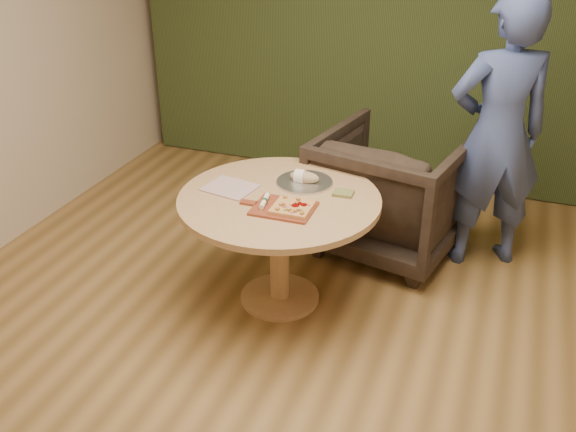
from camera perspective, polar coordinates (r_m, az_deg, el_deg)
The scene contains 12 objects.
room_shell at distance 2.90m, azimuth -0.40°, elevation 6.34°, with size 5.04×6.04×2.84m.
curtain at distance 5.60m, azimuth 10.62°, elevation 16.59°, with size 4.80×0.14×2.78m, color #2A3819.
pedestal_table at distance 3.94m, azimuth -0.77°, elevation -0.11°, with size 1.24×1.24×0.75m.
pizza_paddle at distance 3.73m, azimuth -0.54°, elevation 0.70°, with size 0.45×0.29×0.01m.
flatbread_pizza at distance 3.70m, azimuth 0.40°, elevation 0.78°, with size 0.22×0.22×0.04m.
cutlery_roll at distance 3.77m, azimuth -2.10°, elevation 1.35°, with size 0.06×0.20×0.03m.
newspaper at distance 4.00m, azimuth -5.17°, elevation 2.51°, with size 0.30×0.25×0.01m, color white.
serving_tray at distance 4.05m, azimuth 1.47°, elevation 3.02°, with size 0.36×0.36×0.02m.
bread_roll at distance 4.04m, azimuth 1.36°, elevation 3.51°, with size 0.19×0.09×0.09m.
green_packet at distance 3.92m, azimuth 4.94°, elevation 2.05°, with size 0.12×0.10×0.02m, color brown.
armchair at distance 4.66m, azimuth 9.21°, elevation 2.61°, with size 0.96×0.90×0.99m, color black.
person_standing at distance 4.50m, azimuth 18.10°, elevation 6.83°, with size 0.69×0.45×1.90m, color #3C4D85.
Camera 1 is at (0.96, -2.52, 2.47)m, focal length 40.00 mm.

